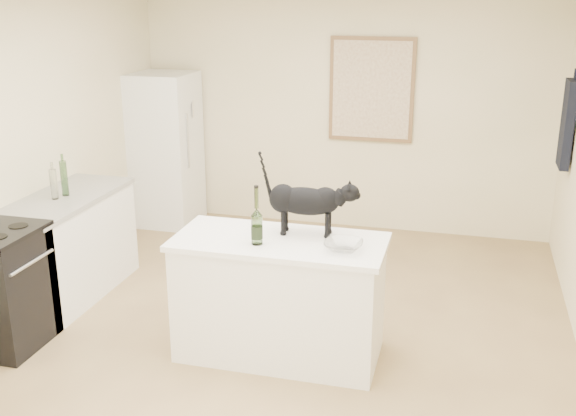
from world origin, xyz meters
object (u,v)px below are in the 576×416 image
Objects in this scene: black_cat at (305,205)px; glass_bowl at (343,246)px; stove at (0,289)px; wine_bottle at (257,219)px; fridge at (165,150)px.

glass_bowl is at bearing -40.73° from black_cat.
wine_bottle is at bearing 8.06° from stove.
stove is 2.59m from glass_bowl.
black_cat is at bearing 143.31° from glass_bowl.
fridge is 2.69× the size of black_cat.
fridge is 6.52× the size of glass_bowl.
stove is 2.44× the size of wine_bottle.
stove is at bearing -173.05° from glass_bowl.
black_cat reaches higher than glass_bowl.
stove is 3.45× the size of glass_bowl.
stove is at bearing -171.94° from wine_bottle.
fridge reaches higher than wine_bottle.
fridge is 3.65m from glass_bowl.
black_cat is (2.20, 0.55, 0.67)m from stove.
fridge is at bearing 133.69° from glass_bowl.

